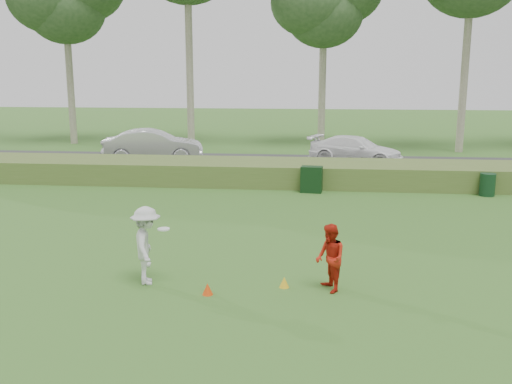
# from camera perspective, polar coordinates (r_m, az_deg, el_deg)

# --- Properties ---
(ground) EXTENTS (120.00, 120.00, 0.00)m
(ground) POSITION_cam_1_polar(r_m,az_deg,el_deg) (12.58, -1.91, -9.62)
(ground) COLOR #2D5F1F
(ground) RESTS_ON ground
(reed_strip) EXTENTS (80.00, 3.00, 0.90)m
(reed_strip) POSITION_cam_1_polar(r_m,az_deg,el_deg) (24.00, 1.97, 1.98)
(reed_strip) COLOR #476327
(reed_strip) RESTS_ON ground
(park_road) EXTENTS (80.00, 6.00, 0.06)m
(park_road) POSITION_cam_1_polar(r_m,az_deg,el_deg) (28.99, 2.65, 2.87)
(park_road) COLOR #2D2D2D
(park_road) RESTS_ON ground
(tree_4) EXTENTS (6.24, 6.24, 11.50)m
(tree_4) POSITION_cam_1_polar(r_m,az_deg,el_deg) (36.30, 6.83, 18.21)
(tree_4) COLOR gray
(tree_4) RESTS_ON ground
(player_white) EXTENTS (1.00, 1.26, 1.74)m
(player_white) POSITION_cam_1_polar(r_m,az_deg,el_deg) (12.83, -10.90, -5.27)
(player_white) COLOR silver
(player_white) RESTS_ON ground
(player_red) EXTENTS (0.77, 0.86, 1.47)m
(player_red) POSITION_cam_1_polar(r_m,az_deg,el_deg) (12.30, 7.42, -6.58)
(player_red) COLOR red
(player_red) RESTS_ON ground
(cone_orange) EXTENTS (0.23, 0.23, 0.25)m
(cone_orange) POSITION_cam_1_polar(r_m,az_deg,el_deg) (12.25, -4.87, -9.64)
(cone_orange) COLOR #DB3F0B
(cone_orange) RESTS_ON ground
(cone_yellow) EXTENTS (0.22, 0.22, 0.24)m
(cone_yellow) POSITION_cam_1_polar(r_m,az_deg,el_deg) (12.61, 2.84, -8.99)
(cone_yellow) COLOR gold
(cone_yellow) RESTS_ON ground
(utility_cabinet) EXTENTS (0.87, 0.60, 1.02)m
(utility_cabinet) POSITION_cam_1_polar(r_m,az_deg,el_deg) (22.22, 5.58, 1.27)
(utility_cabinet) COLOR black
(utility_cabinet) RESTS_ON ground
(trash_bin) EXTENTS (0.61, 0.61, 0.86)m
(trash_bin) POSITION_cam_1_polar(r_m,az_deg,el_deg) (23.20, 22.13, 0.69)
(trash_bin) COLOR #113319
(trash_bin) RESTS_ON ground
(car_mid) EXTENTS (5.26, 2.67, 1.65)m
(car_mid) POSITION_cam_1_polar(r_m,az_deg,el_deg) (29.70, -10.23, 4.59)
(car_mid) COLOR silver
(car_mid) RESTS_ON park_road
(car_right) EXTENTS (5.08, 3.48, 1.36)m
(car_right) POSITION_cam_1_polar(r_m,az_deg,el_deg) (29.13, 9.95, 4.16)
(car_right) COLOR white
(car_right) RESTS_ON park_road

